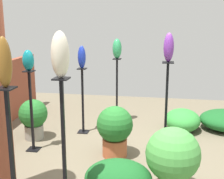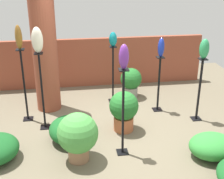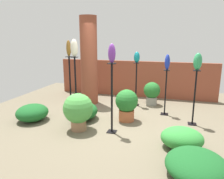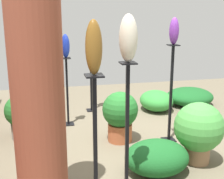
# 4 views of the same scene
# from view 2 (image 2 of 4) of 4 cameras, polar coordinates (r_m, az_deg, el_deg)

# --- Properties ---
(ground_plane) EXTENTS (8.00, 8.00, 0.00)m
(ground_plane) POSITION_cam_2_polar(r_m,az_deg,el_deg) (6.07, -0.02, -8.46)
(ground_plane) COLOR #6B604C
(brick_wall_back) EXTENTS (5.60, 0.12, 1.27)m
(brick_wall_back) POSITION_cam_2_polar(r_m,az_deg,el_deg) (8.22, -2.70, 5.03)
(brick_wall_back) COLOR brown
(brick_wall_back) RESTS_ON ground
(brick_pillar) EXTENTS (0.53, 0.53, 2.73)m
(brick_pillar) POSITION_cam_2_polar(r_m,az_deg,el_deg) (6.81, -12.21, 7.10)
(brick_pillar) COLOR brown
(brick_pillar) RESTS_ON ground
(pedestal_cobalt) EXTENTS (0.20, 0.20, 1.24)m
(pedestal_cobalt) POSITION_cam_2_polar(r_m,az_deg,el_deg) (6.89, 8.52, 0.56)
(pedestal_cobalt) COLOR black
(pedestal_cobalt) RESTS_ON ground
(pedestal_violet) EXTENTS (0.20, 0.20, 1.55)m
(pedestal_violet) POSITION_cam_2_polar(r_m,az_deg,el_deg) (5.24, 2.02, -4.89)
(pedestal_violet) COLOR black
(pedestal_violet) RESTS_ON ground
(pedestal_jade) EXTENTS (0.20, 0.20, 1.34)m
(pedestal_jade) POSITION_cam_2_polar(r_m,az_deg,el_deg) (6.64, 15.63, -0.52)
(pedestal_jade) COLOR black
(pedestal_jade) RESTS_ON ground
(pedestal_bronze) EXTENTS (0.20, 0.20, 1.53)m
(pedestal_bronze) POSITION_cam_2_polar(r_m,az_deg,el_deg) (6.60, -15.68, 0.21)
(pedestal_bronze) COLOR black
(pedestal_bronze) RESTS_ON ground
(pedestal_teal) EXTENTS (0.20, 0.20, 1.34)m
(pedestal_teal) POSITION_cam_2_polar(r_m,az_deg,el_deg) (7.24, 0.17, 2.34)
(pedestal_teal) COLOR black
(pedestal_teal) RESTS_ON ground
(pedestal_ivory) EXTENTS (0.20, 0.20, 1.56)m
(pedestal_ivory) POSITION_cam_2_polar(r_m,az_deg,el_deg) (6.17, -12.60, -0.92)
(pedestal_ivory) COLOR black
(pedestal_ivory) RESTS_ON ground
(art_vase_cobalt) EXTENTS (0.14, 0.15, 0.41)m
(art_vase_cobalt) POSITION_cam_2_polar(r_m,az_deg,el_deg) (6.61, 8.96, 7.61)
(art_vase_cobalt) COLOR #192D9E
(art_vase_cobalt) RESTS_ON pedestal_cobalt
(art_vase_violet) EXTENTS (0.16, 0.14, 0.40)m
(art_vase_violet) POSITION_cam_2_polar(r_m,az_deg,el_deg) (4.84, 2.18, 6.00)
(art_vase_violet) COLOR #6B2D8C
(art_vase_violet) RESTS_ON pedestal_violet
(art_vase_jade) EXTENTS (0.19, 0.18, 0.40)m
(art_vase_jade) POSITION_cam_2_polar(r_m,az_deg,el_deg) (6.34, 16.52, 7.15)
(art_vase_jade) COLOR #2D9356
(art_vase_jade) RESTS_ON pedestal_jade
(art_vase_bronze) EXTENTS (0.13, 0.15, 0.47)m
(art_vase_bronze) POSITION_cam_2_polar(r_m,az_deg,el_deg) (6.28, -16.71, 9.15)
(art_vase_bronze) COLOR brown
(art_vase_bronze) RESTS_ON pedestal_bronze
(art_vase_teal) EXTENTS (0.18, 0.18, 0.33)m
(art_vase_teal) POSITION_cam_2_polar(r_m,az_deg,el_deg) (6.97, 0.18, 9.17)
(art_vase_teal) COLOR #0F727A
(art_vase_teal) RESTS_ON pedestal_teal
(art_vase_ivory) EXTENTS (0.21, 0.19, 0.48)m
(art_vase_ivory) POSITION_cam_2_polar(r_m,az_deg,el_deg) (5.83, -13.52, 8.80)
(art_vase_ivory) COLOR beige
(art_vase_ivory) RESTS_ON pedestal_ivory
(potted_plant_mid_left) EXTENTS (0.51, 0.51, 0.73)m
(potted_plant_mid_left) POSITION_cam_2_polar(r_m,az_deg,el_deg) (7.56, 3.49, 1.57)
(potted_plant_mid_left) COLOR gray
(potted_plant_mid_left) RESTS_ON ground
(potted_plant_walkway_edge) EXTENTS (0.68, 0.68, 0.86)m
(potted_plant_walkway_edge) POSITION_cam_2_polar(r_m,az_deg,el_deg) (5.20, -6.27, -8.23)
(potted_plant_walkway_edge) COLOR #936B4C
(potted_plant_walkway_edge) RESTS_ON ground
(potted_plant_mid_right) EXTENTS (0.57, 0.57, 0.81)m
(potted_plant_mid_right) POSITION_cam_2_polar(r_m,az_deg,el_deg) (6.06, 2.17, -3.61)
(potted_plant_mid_right) COLOR #B25B38
(potted_plant_mid_right) RESTS_ON ground
(foliage_bed_east) EXTENTS (0.71, 0.85, 0.43)m
(foliage_bed_east) POSITION_cam_2_polar(r_m,az_deg,el_deg) (5.90, -8.02, -7.27)
(foliage_bed_east) COLOR #195923
(foliage_bed_east) RESTS_ON ground
(foliage_bed_west) EXTENTS (0.80, 0.68, 0.41)m
(foliage_bed_west) POSITION_cam_2_polar(r_m,az_deg,el_deg) (5.66, 17.85, -9.84)
(foliage_bed_west) COLOR #338C38
(foliage_bed_west) RESTS_ON ground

